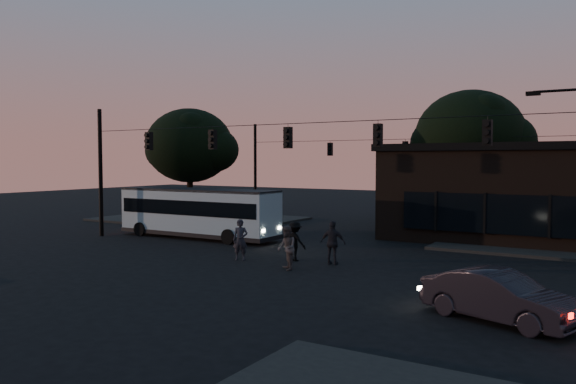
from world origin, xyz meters
The scene contains 13 objects.
ground centered at (0.00, 0.00, 0.00)m, with size 120.00×120.00×0.00m, color black.
sidewalk_far_left centered at (-14.00, 14.00, 0.07)m, with size 14.00×10.00×0.15m, color black.
building centered at (9.00, 15.97, 2.71)m, with size 15.40×10.41×5.40m.
tree_behind centered at (4.00, 22.00, 6.19)m, with size 7.60×7.60×9.43m.
tree_left centered at (-14.00, 13.00, 5.57)m, with size 6.40×6.40×8.30m.
signal_rig_near centered at (0.00, 4.00, 4.45)m, with size 26.24×0.30×7.50m.
signal_rig_far centered at (0.00, 20.00, 4.20)m, with size 26.24×0.30×7.50m.
bus centered at (-7.54, 6.35, 1.60)m, with size 10.16×2.60×2.85m.
car centered at (10.74, -2.31, 0.71)m, with size 1.51×4.32×1.42m, color black.
pedestrian_a centered at (-1.14, 1.76, 0.92)m, with size 0.67×0.44×1.84m, color black.
pedestrian_b centered at (1.83, 0.91, 0.91)m, with size 0.88×0.69×1.82m, color #423C3C.
pedestrian_c centered at (2.91, 2.94, 0.95)m, with size 1.11×0.46×1.90m, color black.
pedestrian_d centered at (1.04, 2.88, 0.88)m, with size 1.14×0.65×1.76m, color black.
Camera 1 is at (13.76, -18.47, 4.48)m, focal length 35.00 mm.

